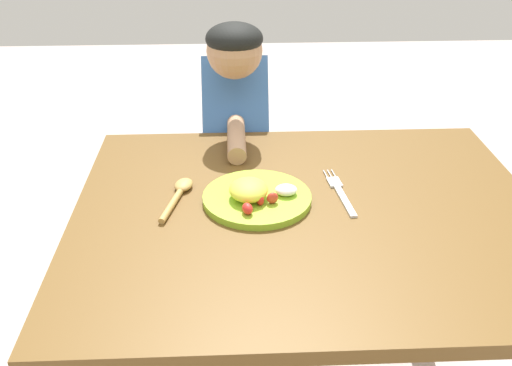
# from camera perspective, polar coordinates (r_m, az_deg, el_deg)

# --- Properties ---
(dining_table) EXTENTS (1.08, 0.88, 0.74)m
(dining_table) POSITION_cam_1_polar(r_m,az_deg,el_deg) (1.41, 4.96, -7.24)
(dining_table) COLOR brown
(dining_table) RESTS_ON ground_plane
(plate) EXTENTS (0.25, 0.25, 0.06)m
(plate) POSITION_cam_1_polar(r_m,az_deg,el_deg) (1.35, 0.00, -1.28)
(plate) COLOR #8CC02C
(plate) RESTS_ON dining_table
(fork) EXTENTS (0.05, 0.23, 0.01)m
(fork) POSITION_cam_1_polar(r_m,az_deg,el_deg) (1.41, 8.27, -0.92)
(fork) COLOR silver
(fork) RESTS_ON dining_table
(spoon) EXTENTS (0.07, 0.19, 0.02)m
(spoon) POSITION_cam_1_polar(r_m,az_deg,el_deg) (1.39, -7.57, -0.93)
(spoon) COLOR tan
(spoon) RESTS_ON dining_table
(person) EXTENTS (0.20, 0.44, 1.05)m
(person) POSITION_cam_1_polar(r_m,az_deg,el_deg) (1.88, -1.94, 1.86)
(person) COLOR #4B4A69
(person) RESTS_ON ground_plane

